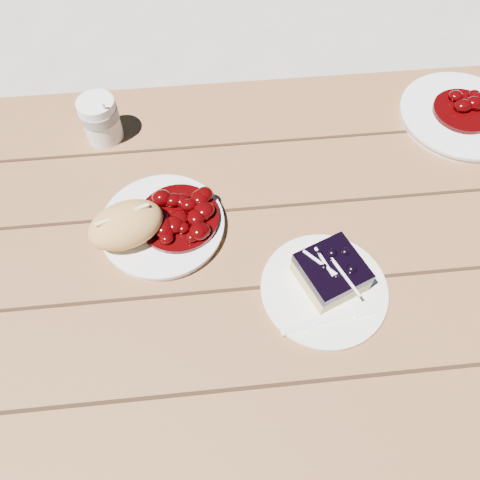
{
  "coord_description": "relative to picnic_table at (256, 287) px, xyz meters",
  "views": [
    {
      "loc": [
        -0.07,
        -0.41,
        1.45
      ],
      "look_at": [
        -0.04,
        -0.02,
        0.81
      ],
      "focal_mm": 35.0,
      "sensor_mm": 36.0,
      "label": 1
    }
  ],
  "objects": [
    {
      "name": "fork_dessert",
      "position": [
        0.07,
        -0.15,
        0.17
      ],
      "size": [
        0.16,
        0.05,
        0.0
      ],
      "primitive_type": null,
      "rotation": [
        0.0,
        0.0,
        -1.38
      ],
      "color": "white",
      "rests_on": "dessert_plate"
    },
    {
      "name": "ground",
      "position": [
        0.0,
        0.0,
        -0.59
      ],
      "size": [
        60.0,
        60.0,
        0.0
      ],
      "primitive_type": "plane",
      "color": "#AAA499",
      "rests_on": "ground"
    },
    {
      "name": "second_stew",
      "position": [
        0.45,
        0.27,
        0.2
      ],
      "size": [
        0.12,
        0.12,
        0.04
      ],
      "primitive_type": null,
      "color": "#3A0203",
      "rests_on": "second_plate"
    },
    {
      "name": "coffee_cup",
      "position": [
        -0.28,
        0.29,
        0.21
      ],
      "size": [
        0.07,
        0.07,
        0.09
      ],
      "primitive_type": "cylinder",
      "color": "white",
      "rests_on": "picnic_table"
    },
    {
      "name": "picnic_table",
      "position": [
        0.0,
        0.0,
        0.0
      ],
      "size": [
        2.0,
        1.55,
        0.75
      ],
      "color": "brown",
      "rests_on": "ground"
    },
    {
      "name": "second_plate",
      "position": [
        0.45,
        0.27,
        0.17
      ],
      "size": [
        0.25,
        0.25,
        0.02
      ],
      "primitive_type": "cylinder",
      "color": "white",
      "rests_on": "picnic_table"
    },
    {
      "name": "main_plate",
      "position": [
        -0.17,
        0.05,
        0.17
      ],
      "size": [
        0.21,
        0.21,
        0.02
      ],
      "primitive_type": "cylinder",
      "color": "white",
      "rests_on": "picnic_table"
    },
    {
      "name": "blueberry_cake",
      "position": [
        0.1,
        -0.08,
        0.2
      ],
      "size": [
        0.12,
        0.12,
        0.05
      ],
      "rotation": [
        0.0,
        0.0,
        0.38
      ],
      "color": "#E0C77A",
      "rests_on": "dessert_plate"
    },
    {
      "name": "bread_roll",
      "position": [
        -0.22,
        0.03,
        0.21
      ],
      "size": [
        0.15,
        0.13,
        0.07
      ],
      "primitive_type": "ellipsoid",
      "rotation": [
        0.0,
        0.0,
        0.37
      ],
      "color": "tan",
      "rests_on": "main_plate"
    },
    {
      "name": "dessert_plate",
      "position": [
        0.09,
        -0.1,
        0.17
      ],
      "size": [
        0.2,
        0.2,
        0.01
      ],
      "primitive_type": "cylinder",
      "color": "white",
      "rests_on": "picnic_table"
    },
    {
      "name": "goulash_stew",
      "position": [
        -0.14,
        0.06,
        0.2
      ],
      "size": [
        0.14,
        0.14,
        0.04
      ],
      "primitive_type": null,
      "color": "#3A0203",
      "rests_on": "main_plate"
    }
  ]
}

